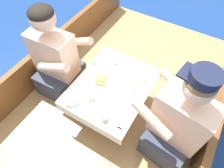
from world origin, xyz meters
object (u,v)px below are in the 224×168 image
(person_port, at_px, (56,60))
(sandwich, at_px, (101,80))
(person_starboard, at_px, (177,124))
(coffee_cup_port, at_px, (113,60))
(coffee_cup_starboard, at_px, (90,96))
(tin_can, at_px, (104,117))

(person_port, xyz_separation_m, sandwich, (0.51, -0.00, 0.03))
(person_port, bearing_deg, person_starboard, -4.79)
(coffee_cup_port, relative_size, coffee_cup_starboard, 0.91)
(sandwich, relative_size, tin_can, 1.83)
(person_port, height_order, person_starboard, person_starboard)
(person_starboard, height_order, tin_can, person_starboard)
(person_starboard, bearing_deg, person_port, 7.00)
(person_starboard, xyz_separation_m, coffee_cup_starboard, (-0.70, -0.14, 0.03))
(coffee_cup_starboard, distance_m, tin_can, 0.23)
(person_starboard, distance_m, sandwich, 0.72)
(person_port, height_order, tin_can, person_port)
(sandwich, height_order, tin_can, sandwich)
(person_port, xyz_separation_m, coffee_cup_starboard, (0.53, -0.19, 0.03))
(coffee_cup_port, xyz_separation_m, tin_can, (0.24, -0.55, -0.01))
(coffee_cup_starboard, height_order, tin_can, tin_can)
(person_starboard, xyz_separation_m, coffee_cup_port, (-0.74, 0.30, 0.04))
(person_starboard, relative_size, sandwich, 8.18)
(coffee_cup_port, bearing_deg, coffee_cup_starboard, -84.42)
(coffee_cup_starboard, bearing_deg, tin_can, -27.88)
(person_port, height_order, coffee_cup_port, person_port)
(person_starboard, xyz_separation_m, sandwich, (-0.72, 0.04, 0.03))
(sandwich, bearing_deg, person_starboard, -3.46)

